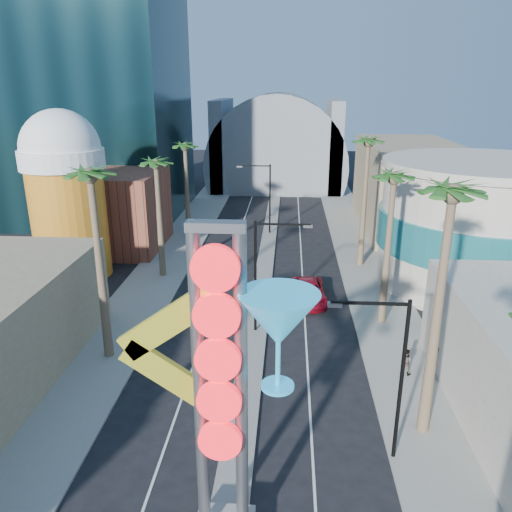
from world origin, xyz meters
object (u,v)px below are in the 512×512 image
Objects in this scene: red_pickup at (308,292)px; pedestrian_a at (436,360)px; neon_sign at (244,377)px; pedestrian_b at (405,361)px.

red_pickup is 3.19× the size of pedestrian_a.
red_pickup is (3.02, 22.46, -6.52)m from neon_sign.
pedestrian_a is 1.83m from pedestrian_b.
pedestrian_a is (10.18, 12.28, -6.27)m from neon_sign.
pedestrian_b is at bearing 55.38° from neon_sign.
pedestrian_b reaches higher than red_pickup.
pedestrian_a is at bearing -145.78° from pedestrian_b.
red_pickup is 11.64m from pedestrian_b.
neon_sign reaches higher than pedestrian_b.
neon_sign is 2.21× the size of red_pickup.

